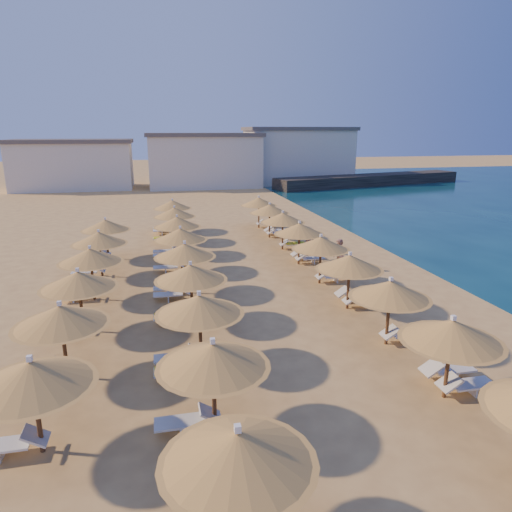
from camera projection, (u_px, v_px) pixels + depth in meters
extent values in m
plane|color=#E1B162|center=(269.00, 308.00, 20.26)|extent=(220.00, 220.00, 0.00)
cube|color=black|center=(371.00, 180.00, 65.54)|extent=(30.09, 10.99, 1.50)
cube|color=silver|center=(74.00, 166.00, 60.96)|extent=(15.00, 8.00, 6.00)
cube|color=#59514C|center=(71.00, 141.00, 60.10)|extent=(15.60, 8.48, 0.50)
cube|color=silver|center=(204.00, 162.00, 63.12)|extent=(15.00, 8.00, 6.80)
cube|color=#59514C|center=(203.00, 135.00, 62.15)|extent=(15.60, 8.48, 0.50)
cube|color=silver|center=(298.00, 157.00, 67.76)|extent=(15.00, 8.00, 7.60)
cube|color=#59514C|center=(299.00, 129.00, 66.69)|extent=(15.60, 8.48, 0.50)
cylinder|color=brown|center=(448.00, 365.00, 13.22)|extent=(0.12, 0.12, 2.06)
cone|color=#AC7C32|center=(452.00, 331.00, 12.93)|extent=(2.74, 2.74, 0.64)
cone|color=#AC7C32|center=(451.00, 339.00, 13.00)|extent=(2.96, 2.96, 0.12)
cube|color=white|center=(454.00, 318.00, 12.82)|extent=(0.12, 0.12, 0.14)
cylinder|color=brown|center=(388.00, 318.00, 16.57)|extent=(0.12, 0.12, 2.06)
cone|color=#AC7C32|center=(390.00, 289.00, 16.28)|extent=(2.74, 2.74, 0.64)
cone|color=#AC7C32|center=(390.00, 296.00, 16.35)|extent=(2.96, 2.96, 0.12)
cube|color=white|center=(391.00, 279.00, 16.18)|extent=(0.12, 0.12, 0.14)
cylinder|color=brown|center=(348.00, 286.00, 19.93)|extent=(0.12, 0.12, 2.06)
cone|color=#AC7C32|center=(350.00, 262.00, 19.64)|extent=(2.74, 2.74, 0.64)
cone|color=#AC7C32|center=(349.00, 268.00, 19.71)|extent=(2.96, 2.96, 0.12)
cube|color=white|center=(350.00, 253.00, 19.53)|extent=(0.12, 0.12, 0.14)
cylinder|color=brown|center=(320.00, 264.00, 23.28)|extent=(0.12, 0.12, 2.06)
cone|color=#AC7C32|center=(321.00, 243.00, 22.99)|extent=(2.74, 2.74, 0.64)
cone|color=#AC7C32|center=(321.00, 248.00, 23.06)|extent=(2.96, 2.96, 0.12)
cube|color=white|center=(321.00, 235.00, 22.89)|extent=(0.12, 0.12, 0.14)
cylinder|color=brown|center=(299.00, 247.00, 26.64)|extent=(0.12, 0.12, 2.06)
cone|color=#AC7C32|center=(299.00, 229.00, 26.35)|extent=(2.74, 2.74, 0.64)
cone|color=#AC7C32|center=(299.00, 233.00, 26.41)|extent=(2.96, 2.96, 0.12)
cube|color=white|center=(300.00, 222.00, 26.24)|extent=(0.12, 0.12, 0.14)
cylinder|color=brown|center=(283.00, 234.00, 29.99)|extent=(0.12, 0.12, 2.06)
cone|color=#AC7C32|center=(283.00, 218.00, 29.70)|extent=(2.74, 2.74, 0.64)
cone|color=#AC7C32|center=(283.00, 221.00, 29.77)|extent=(2.96, 2.96, 0.12)
cube|color=white|center=(283.00, 212.00, 29.60)|extent=(0.12, 0.12, 0.14)
cylinder|color=brown|center=(269.00, 224.00, 33.35)|extent=(0.12, 0.12, 2.06)
cone|color=#AC7C32|center=(270.00, 209.00, 33.06)|extent=(2.74, 2.74, 0.64)
cone|color=#AC7C32|center=(270.00, 212.00, 33.12)|extent=(2.96, 2.96, 0.12)
cube|color=white|center=(270.00, 203.00, 32.95)|extent=(0.12, 0.12, 0.14)
cylinder|color=brown|center=(259.00, 215.00, 36.70)|extent=(0.12, 0.12, 2.06)
cone|color=#AC7C32|center=(259.00, 202.00, 36.41)|extent=(2.74, 2.74, 0.64)
cone|color=#AC7C32|center=(259.00, 205.00, 36.48)|extent=(2.96, 2.96, 0.12)
cube|color=white|center=(259.00, 197.00, 36.31)|extent=(0.12, 0.12, 0.14)
cylinder|color=brown|center=(238.00, 498.00, 8.46)|extent=(0.12, 0.12, 2.06)
cone|color=#AC7C32|center=(238.00, 447.00, 8.17)|extent=(2.74, 2.74, 0.64)
cone|color=#AC7C32|center=(238.00, 459.00, 8.23)|extent=(2.96, 2.96, 0.12)
cube|color=white|center=(238.00, 429.00, 8.06)|extent=(0.12, 0.12, 0.14)
cylinder|color=brown|center=(214.00, 393.00, 11.81)|extent=(0.12, 0.12, 2.06)
cone|color=#AC7C32|center=(213.00, 355.00, 11.52)|extent=(2.74, 2.74, 0.64)
cone|color=#AC7C32|center=(213.00, 364.00, 11.59)|extent=(2.96, 2.96, 0.12)
cube|color=white|center=(213.00, 341.00, 11.42)|extent=(0.12, 0.12, 0.14)
cylinder|color=brown|center=(200.00, 335.00, 15.17)|extent=(0.12, 0.12, 2.06)
cone|color=#AC7C32|center=(199.00, 304.00, 14.87)|extent=(2.74, 2.74, 0.64)
cone|color=#AC7C32|center=(200.00, 312.00, 14.94)|extent=(2.96, 2.96, 0.12)
cube|color=white|center=(199.00, 293.00, 14.77)|extent=(0.12, 0.12, 0.14)
cylinder|color=brown|center=(192.00, 298.00, 18.52)|extent=(0.12, 0.12, 2.06)
cone|color=#AC7C32|center=(191.00, 272.00, 18.23)|extent=(2.74, 2.74, 0.64)
cone|color=#AC7C32|center=(191.00, 279.00, 18.30)|extent=(2.96, 2.96, 0.12)
cube|color=white|center=(190.00, 263.00, 18.13)|extent=(0.12, 0.12, 0.14)
cylinder|color=brown|center=(186.00, 272.00, 21.88)|extent=(0.12, 0.12, 2.06)
cone|color=#AC7C32|center=(185.00, 250.00, 21.58)|extent=(2.74, 2.74, 0.64)
cone|color=#AC7C32|center=(185.00, 256.00, 21.65)|extent=(2.96, 2.96, 0.12)
cube|color=white|center=(184.00, 242.00, 21.48)|extent=(0.12, 0.12, 0.14)
cylinder|color=brown|center=(181.00, 254.00, 25.23)|extent=(0.12, 0.12, 2.06)
cone|color=#AC7C32|center=(180.00, 234.00, 24.94)|extent=(2.74, 2.74, 0.64)
cone|color=#AC7C32|center=(181.00, 239.00, 25.01)|extent=(2.96, 2.96, 0.12)
cube|color=white|center=(180.00, 227.00, 24.83)|extent=(0.12, 0.12, 0.14)
cylinder|color=brown|center=(178.00, 239.00, 28.59)|extent=(0.12, 0.12, 2.06)
cone|color=#AC7C32|center=(177.00, 222.00, 28.29)|extent=(2.74, 2.74, 0.64)
cone|color=#AC7C32|center=(177.00, 226.00, 28.36)|extent=(2.96, 2.96, 0.12)
cube|color=white|center=(177.00, 216.00, 28.19)|extent=(0.12, 0.12, 0.14)
cylinder|color=brown|center=(175.00, 228.00, 31.94)|extent=(0.12, 0.12, 2.06)
cone|color=#AC7C32|center=(174.00, 212.00, 31.65)|extent=(2.74, 2.74, 0.64)
cone|color=#AC7C32|center=(175.00, 216.00, 31.72)|extent=(2.96, 2.96, 0.12)
cube|color=white|center=(174.00, 207.00, 31.54)|extent=(0.12, 0.12, 0.14)
cylinder|color=brown|center=(173.00, 218.00, 35.30)|extent=(0.12, 0.12, 2.06)
cone|color=#AC7C32|center=(172.00, 204.00, 35.00)|extent=(2.74, 2.74, 0.64)
cone|color=#AC7C32|center=(173.00, 208.00, 35.07)|extent=(2.96, 2.96, 0.12)
cube|color=white|center=(172.00, 199.00, 34.90)|extent=(0.12, 0.12, 0.14)
cylinder|color=brown|center=(38.00, 415.00, 10.93)|extent=(0.12, 0.12, 2.06)
cone|color=#AC7C32|center=(32.00, 374.00, 10.64)|extent=(2.74, 2.74, 0.64)
cone|color=#AC7C32|center=(33.00, 383.00, 10.71)|extent=(2.96, 2.96, 0.12)
cube|color=white|center=(29.00, 358.00, 10.54)|extent=(0.12, 0.12, 0.14)
cylinder|color=brown|center=(65.00, 348.00, 14.29)|extent=(0.12, 0.12, 2.06)
cone|color=#AC7C32|center=(61.00, 315.00, 14.00)|extent=(2.74, 2.74, 0.64)
cone|color=#AC7C32|center=(62.00, 323.00, 14.06)|extent=(2.96, 2.96, 0.12)
cube|color=white|center=(59.00, 303.00, 13.89)|extent=(0.12, 0.12, 0.14)
cylinder|color=brown|center=(81.00, 307.00, 17.64)|extent=(0.12, 0.12, 2.06)
cone|color=#AC7C32|center=(78.00, 280.00, 17.35)|extent=(2.74, 2.74, 0.64)
cone|color=#AC7C32|center=(79.00, 286.00, 17.42)|extent=(2.96, 2.96, 0.12)
cube|color=white|center=(77.00, 270.00, 17.25)|extent=(0.12, 0.12, 0.14)
cylinder|color=brown|center=(93.00, 278.00, 21.00)|extent=(0.12, 0.12, 2.06)
cone|color=#AC7C32|center=(90.00, 255.00, 20.70)|extent=(2.74, 2.74, 0.64)
cone|color=#AC7C32|center=(91.00, 261.00, 20.77)|extent=(2.96, 2.96, 0.12)
cube|color=white|center=(89.00, 247.00, 20.60)|extent=(0.12, 0.12, 0.14)
cylinder|color=brown|center=(101.00, 258.00, 24.35)|extent=(0.12, 0.12, 2.06)
cone|color=#AC7C32|center=(99.00, 238.00, 24.06)|extent=(2.74, 2.74, 0.64)
cone|color=#AC7C32|center=(99.00, 243.00, 24.13)|extent=(2.96, 2.96, 0.12)
cube|color=white|center=(98.00, 231.00, 23.96)|extent=(0.12, 0.12, 0.14)
cylinder|color=brown|center=(107.00, 243.00, 27.71)|extent=(0.12, 0.12, 2.06)
cone|color=#AC7C32|center=(106.00, 225.00, 27.41)|extent=(2.74, 2.74, 0.64)
cone|color=#AC7C32|center=(106.00, 229.00, 27.48)|extent=(2.96, 2.96, 0.12)
cube|color=white|center=(105.00, 218.00, 27.31)|extent=(0.12, 0.12, 0.14)
cube|color=white|center=(472.00, 384.00, 13.60)|extent=(1.33, 0.60, 0.06)
cube|color=white|center=(471.00, 388.00, 13.64)|extent=(0.06, 0.54, 0.32)
cube|color=white|center=(449.00, 383.00, 13.40)|extent=(0.58, 0.60, 0.40)
cube|color=white|center=(453.00, 369.00, 14.44)|extent=(1.33, 0.60, 0.06)
cube|color=white|center=(452.00, 373.00, 14.49)|extent=(0.06, 0.54, 0.32)
cube|color=white|center=(431.00, 368.00, 14.24)|extent=(0.58, 0.60, 0.40)
cube|color=white|center=(180.00, 422.00, 11.82)|extent=(1.33, 0.60, 0.06)
cube|color=white|center=(180.00, 427.00, 11.86)|extent=(0.06, 0.54, 0.32)
cube|color=white|center=(210.00, 413.00, 11.94)|extent=(0.58, 0.60, 0.40)
cube|color=white|center=(409.00, 334.00, 16.95)|extent=(1.33, 0.60, 0.06)
cube|color=white|center=(408.00, 338.00, 16.99)|extent=(0.06, 0.54, 0.32)
cube|color=white|center=(390.00, 332.00, 16.75)|extent=(0.58, 0.60, 0.40)
cube|color=white|center=(174.00, 357.00, 15.17)|extent=(1.33, 0.60, 0.06)
cube|color=white|center=(174.00, 362.00, 15.21)|extent=(0.06, 0.54, 0.32)
cube|color=white|center=(197.00, 351.00, 15.30)|extent=(0.58, 0.60, 0.40)
cube|color=white|center=(175.00, 371.00, 14.32)|extent=(1.33, 0.60, 0.06)
cube|color=white|center=(176.00, 375.00, 14.37)|extent=(0.06, 0.54, 0.32)
cube|color=white|center=(200.00, 364.00, 14.45)|extent=(0.58, 0.60, 0.40)
cube|color=yellow|center=(175.00, 369.00, 14.31)|extent=(1.28, 0.55, 0.05)
cube|color=white|center=(366.00, 300.00, 20.30)|extent=(1.33, 0.60, 0.06)
cube|color=white|center=(366.00, 303.00, 20.35)|extent=(0.06, 0.54, 0.32)
cube|color=white|center=(350.00, 298.00, 20.11)|extent=(0.58, 0.60, 0.40)
cube|color=yellow|center=(366.00, 299.00, 20.29)|extent=(1.28, 0.55, 0.05)
cube|color=white|center=(358.00, 293.00, 21.15)|extent=(1.33, 0.60, 0.06)
cube|color=white|center=(357.00, 296.00, 21.19)|extent=(0.06, 0.54, 0.32)
cube|color=white|center=(342.00, 292.00, 20.95)|extent=(0.58, 0.60, 0.40)
cube|color=white|center=(170.00, 316.00, 18.53)|extent=(1.33, 0.60, 0.06)
cube|color=white|center=(170.00, 320.00, 18.57)|extent=(0.06, 0.54, 0.32)
cube|color=white|center=(189.00, 312.00, 18.65)|extent=(0.58, 0.60, 0.40)
cube|color=yellow|center=(170.00, 315.00, 18.51)|extent=(1.28, 0.55, 0.05)
cube|color=white|center=(336.00, 276.00, 23.66)|extent=(1.33, 0.60, 0.06)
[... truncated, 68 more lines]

